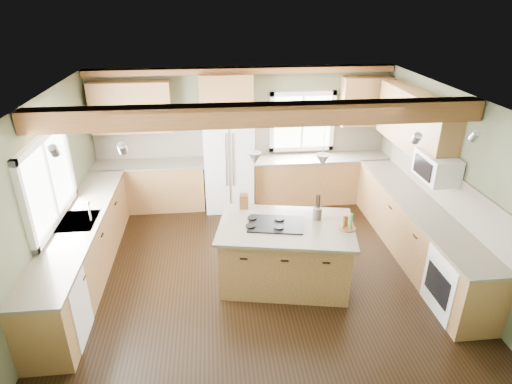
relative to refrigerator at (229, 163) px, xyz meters
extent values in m
plane|color=black|center=(0.30, -2.12, -0.90)|extent=(5.60, 5.60, 0.00)
plane|color=silver|center=(0.30, -2.12, 1.70)|extent=(5.60, 5.60, 0.00)
plane|color=#4F563D|center=(0.30, 0.38, 0.40)|extent=(5.60, 0.00, 5.60)
plane|color=#4F563D|center=(-2.50, -2.12, 0.40)|extent=(0.00, 5.00, 5.00)
plane|color=#4F563D|center=(3.10, -2.12, 0.40)|extent=(0.00, 5.00, 5.00)
cube|color=brown|center=(0.30, -2.50, 1.57)|extent=(5.55, 0.26, 0.26)
cube|color=brown|center=(0.30, 0.28, 1.64)|extent=(5.55, 0.20, 0.10)
cube|color=brown|center=(0.30, 0.36, 0.31)|extent=(5.58, 0.03, 0.58)
cube|color=brown|center=(3.08, -2.07, 0.31)|extent=(0.03, 3.70, 0.58)
cube|color=brown|center=(-1.49, 0.08, -0.46)|extent=(2.02, 0.60, 0.88)
cube|color=#50493A|center=(-1.49, 0.08, 0.00)|extent=(2.06, 0.64, 0.04)
cube|color=brown|center=(1.79, 0.08, -0.46)|extent=(2.62, 0.60, 0.88)
cube|color=#50493A|center=(1.79, 0.08, 0.00)|extent=(2.66, 0.64, 0.04)
cube|color=brown|center=(-2.20, -2.07, -0.46)|extent=(0.60, 3.70, 0.88)
cube|color=#50493A|center=(-2.20, -2.07, 0.00)|extent=(0.64, 3.74, 0.04)
cube|color=brown|center=(2.80, -2.07, -0.46)|extent=(0.60, 3.70, 0.88)
cube|color=#50493A|center=(2.80, -2.07, 0.00)|extent=(0.64, 3.74, 0.04)
cube|color=brown|center=(-1.69, 0.21, 1.05)|extent=(1.40, 0.35, 0.90)
cube|color=brown|center=(0.00, 0.21, 1.25)|extent=(0.96, 0.35, 0.70)
cube|color=brown|center=(2.92, -1.22, 1.05)|extent=(0.35, 2.20, 0.90)
cube|color=brown|center=(2.60, 0.21, 1.05)|extent=(0.90, 0.35, 0.90)
cube|color=white|center=(-2.48, -2.07, 0.65)|extent=(0.04, 1.60, 1.05)
cube|color=white|center=(1.45, 0.36, 0.65)|extent=(1.10, 0.04, 1.00)
cube|color=#262628|center=(-2.20, -2.07, 0.01)|extent=(0.50, 0.65, 0.03)
cylinder|color=#B2B2B7|center=(-2.02, -2.07, 0.15)|extent=(0.02, 0.02, 0.28)
cube|color=white|center=(-2.19, -3.37, -0.47)|extent=(0.60, 0.60, 0.84)
cube|color=white|center=(2.79, -3.37, -0.47)|extent=(0.60, 0.72, 0.84)
cube|color=white|center=(2.88, -2.17, 0.65)|extent=(0.40, 0.70, 0.38)
cone|color=#B2B2B7|center=(0.25, -2.42, 0.98)|extent=(0.18, 0.18, 0.16)
cone|color=#B2B2B7|center=(1.09, -2.58, 0.98)|extent=(0.18, 0.18, 0.16)
cube|color=white|center=(0.00, 0.00, 0.00)|extent=(0.90, 0.74, 1.80)
cube|color=brown|center=(0.67, -2.50, -0.46)|extent=(1.90, 1.37, 0.88)
cube|color=#50493A|center=(0.67, -2.50, 0.00)|extent=(2.03, 1.50, 0.04)
cube|color=black|center=(0.53, -2.47, 0.03)|extent=(0.83, 0.63, 0.02)
cube|color=brown|center=(0.14, -1.93, 0.13)|extent=(0.14, 0.11, 0.22)
cylinder|color=#3F3832|center=(1.13, -2.37, 0.11)|extent=(0.16, 0.16, 0.17)
camera|label=1|loc=(-0.28, -7.52, 2.91)|focal=30.00mm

